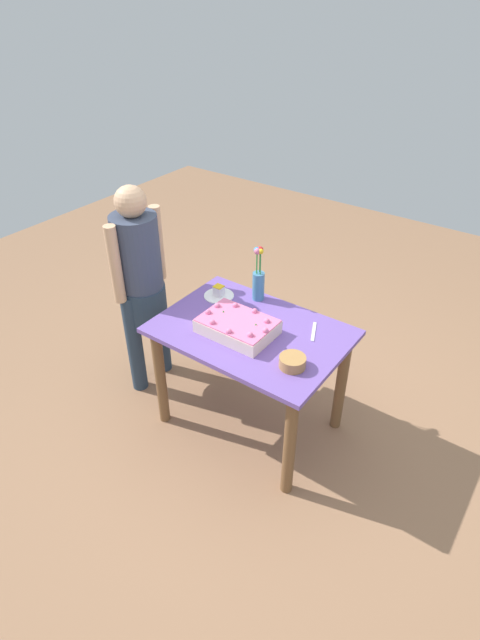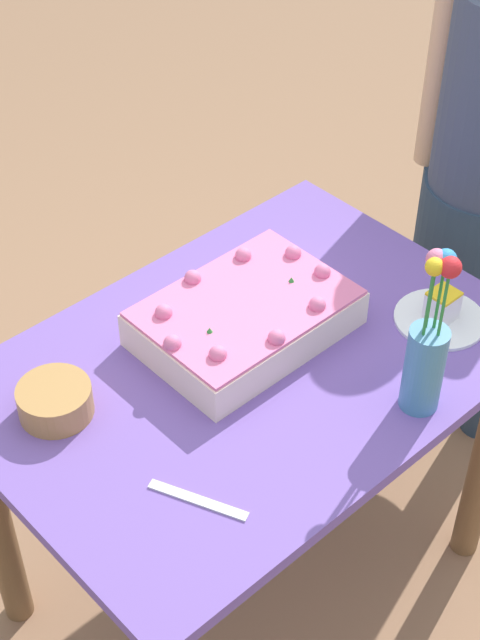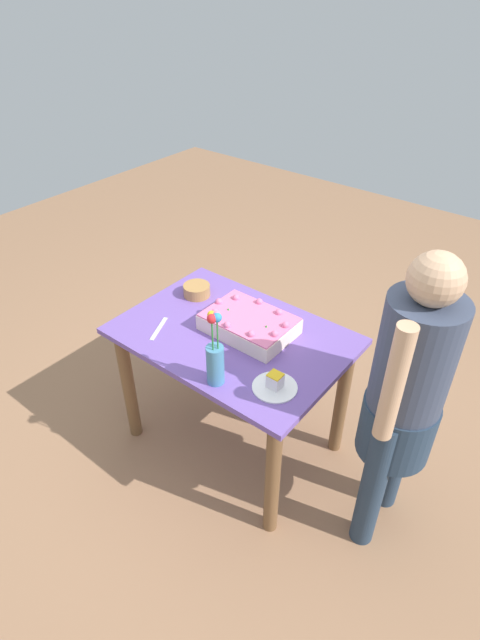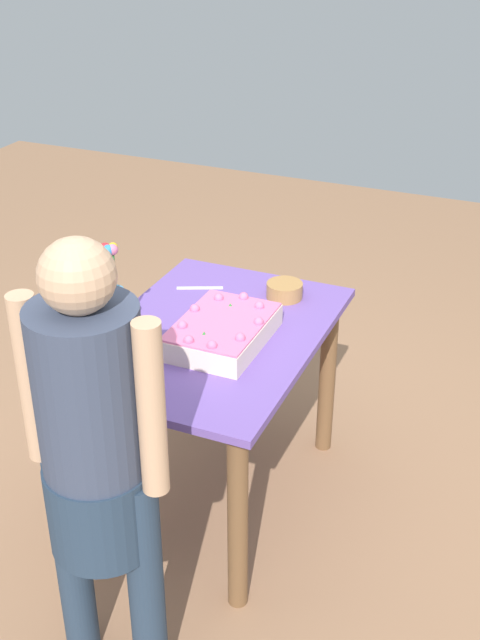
{
  "view_description": "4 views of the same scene",
  "coord_description": "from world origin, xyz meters",
  "px_view_note": "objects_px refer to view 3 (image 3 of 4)",
  "views": [
    {
      "loc": [
        1.36,
        -1.99,
        2.51
      ],
      "look_at": [
        -0.06,
        -0.03,
        0.83
      ],
      "focal_mm": 28.0,
      "sensor_mm": 36.0,
      "label": 1
    },
    {
      "loc": [
        1.0,
        1.05,
        2.17
      ],
      "look_at": [
        -0.06,
        -0.09,
        0.79
      ],
      "focal_mm": 55.0,
      "sensor_mm": 36.0,
      "label": 2
    },
    {
      "loc": [
        -1.24,
        1.51,
        2.27
      ],
      "look_at": [
        -0.04,
        -0.0,
        0.88
      ],
      "focal_mm": 28.0,
      "sensor_mm": 36.0,
      "label": 3
    },
    {
      "loc": [
        -2.34,
        -1.12,
        2.24
      ],
      "look_at": [
        0.02,
        -0.11,
        0.84
      ],
      "focal_mm": 45.0,
      "sensor_mm": 36.0,
      "label": 4
    }
  ],
  "objects_px": {
    "serving_plate_with_slice": "(275,384)",
    "flower_vase": "(215,357)",
    "person_standing": "(405,393)",
    "fruit_bowl": "(197,290)",
    "sheet_cake": "(249,323)",
    "cake_knife": "(159,329)"
  },
  "relations": [
    {
      "from": "sheet_cake",
      "to": "serving_plate_with_slice",
      "type": "distance_m",
      "value": 0.42
    },
    {
      "from": "fruit_bowl",
      "to": "person_standing",
      "type": "relative_size",
      "value": 0.1
    },
    {
      "from": "serving_plate_with_slice",
      "to": "flower_vase",
      "type": "xyz_separation_m",
      "value": [
        0.22,
        0.13,
        0.12
      ]
    },
    {
      "from": "fruit_bowl",
      "to": "cake_knife",
      "type": "bearing_deg",
      "value": 99.92
    },
    {
      "from": "sheet_cake",
      "to": "person_standing",
      "type": "bearing_deg",
      "value": 178.57
    },
    {
      "from": "serving_plate_with_slice",
      "to": "flower_vase",
      "type": "relative_size",
      "value": 0.54
    },
    {
      "from": "flower_vase",
      "to": "fruit_bowl",
      "type": "distance_m",
      "value": 0.71
    },
    {
      "from": "serving_plate_with_slice",
      "to": "person_standing",
      "type": "distance_m",
      "value": 0.53
    },
    {
      "from": "sheet_cake",
      "to": "fruit_bowl",
      "type": "distance_m",
      "value": 0.43
    },
    {
      "from": "flower_vase",
      "to": "person_standing",
      "type": "xyz_separation_m",
      "value": [
        -0.7,
        -0.36,
        -0.06
      ]
    },
    {
      "from": "flower_vase",
      "to": "fruit_bowl",
      "type": "xyz_separation_m",
      "value": [
        0.54,
        -0.46,
        -0.11
      ]
    },
    {
      "from": "flower_vase",
      "to": "person_standing",
      "type": "bearing_deg",
      "value": -152.87
    },
    {
      "from": "sheet_cake",
      "to": "serving_plate_with_slice",
      "type": "bearing_deg",
      "value": 142.97
    },
    {
      "from": "serving_plate_with_slice",
      "to": "cake_knife",
      "type": "xyz_separation_m",
      "value": [
        0.7,
        0.01,
        -0.02
      ]
    },
    {
      "from": "flower_vase",
      "to": "sheet_cake",
      "type": "bearing_deg",
      "value": -73.67
    },
    {
      "from": "flower_vase",
      "to": "serving_plate_with_slice",
      "type": "bearing_deg",
      "value": -150.67
    },
    {
      "from": "sheet_cake",
      "to": "fruit_bowl",
      "type": "xyz_separation_m",
      "value": [
        0.42,
        -0.08,
        -0.01
      ]
    },
    {
      "from": "fruit_bowl",
      "to": "person_standing",
      "type": "distance_m",
      "value": 1.24
    },
    {
      "from": "cake_knife",
      "to": "flower_vase",
      "type": "relative_size",
      "value": 0.52
    },
    {
      "from": "serving_plate_with_slice",
      "to": "person_standing",
      "type": "relative_size",
      "value": 0.13
    },
    {
      "from": "cake_knife",
      "to": "fruit_bowl",
      "type": "bearing_deg",
      "value": 165.85
    },
    {
      "from": "flower_vase",
      "to": "person_standing",
      "type": "distance_m",
      "value": 0.79
    }
  ]
}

